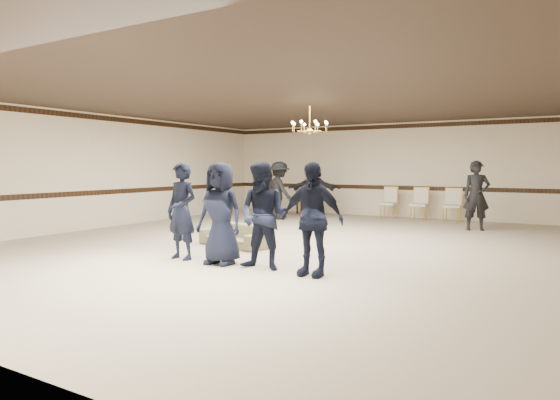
{
  "coord_description": "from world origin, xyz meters",
  "views": [
    {
      "loc": [
        5.24,
        -9.34,
        1.74
      ],
      "look_at": [
        0.07,
        -0.5,
        1.02
      ],
      "focal_mm": 31.27,
      "sensor_mm": 36.0,
      "label": 1
    }
  ],
  "objects_px": {
    "settee": "(234,235)",
    "chandelier": "(310,118)",
    "adult_right": "(477,196)",
    "console_table": "(310,203)",
    "boy_b": "(220,213)",
    "adult_mid": "(313,190)",
    "adult_left": "(279,190)",
    "banquet_chair_mid": "(419,204)",
    "boy_a": "(182,211)",
    "boy_d": "(312,219)",
    "banquet_chair_left": "(389,203)",
    "boy_c": "(264,216)",
    "banquet_chair_right": "(452,206)"
  },
  "relations": [
    {
      "from": "chandelier",
      "to": "adult_right",
      "type": "xyz_separation_m",
      "value": [
        3.2,
        3.65,
        -1.93
      ]
    },
    {
      "from": "boy_b",
      "to": "banquet_chair_left",
      "type": "bearing_deg",
      "value": 85.8
    },
    {
      "from": "boy_b",
      "to": "banquet_chair_right",
      "type": "xyz_separation_m",
      "value": [
        2.26,
        8.72,
        -0.38
      ]
    },
    {
      "from": "boy_a",
      "to": "boy_b",
      "type": "bearing_deg",
      "value": 3.37
    },
    {
      "from": "chandelier",
      "to": "boy_c",
      "type": "xyz_separation_m",
      "value": [
        0.91,
        -3.48,
        -1.97
      ]
    },
    {
      "from": "boy_d",
      "to": "boy_c",
      "type": "bearing_deg",
      "value": 179.44
    },
    {
      "from": "chandelier",
      "to": "banquet_chair_mid",
      "type": "distance_m",
      "value": 5.88
    },
    {
      "from": "chandelier",
      "to": "adult_mid",
      "type": "relative_size",
      "value": 0.5
    },
    {
      "from": "banquet_chair_left",
      "to": "console_table",
      "type": "height_order",
      "value": "banquet_chair_left"
    },
    {
      "from": "chandelier",
      "to": "banquet_chair_mid",
      "type": "xyz_separation_m",
      "value": [
        1.26,
        5.24,
        -2.36
      ]
    },
    {
      "from": "banquet_chair_left",
      "to": "banquet_chair_mid",
      "type": "relative_size",
      "value": 1.0
    },
    {
      "from": "adult_left",
      "to": "chandelier",
      "type": "bearing_deg",
      "value": 157.08
    },
    {
      "from": "adult_left",
      "to": "adult_mid",
      "type": "bearing_deg",
      "value": -114.98
    },
    {
      "from": "boy_a",
      "to": "adult_mid",
      "type": "relative_size",
      "value": 0.96
    },
    {
      "from": "chandelier",
      "to": "banquet_chair_left",
      "type": "height_order",
      "value": "chandelier"
    },
    {
      "from": "settee",
      "to": "banquet_chair_left",
      "type": "xyz_separation_m",
      "value": [
        1.16,
        7.05,
        0.28
      ]
    },
    {
      "from": "chandelier",
      "to": "boy_b",
      "type": "bearing_deg",
      "value": -89.87
    },
    {
      "from": "adult_left",
      "to": "boy_c",
      "type": "bearing_deg",
      "value": 145.65
    },
    {
      "from": "adult_left",
      "to": "console_table",
      "type": "bearing_deg",
      "value": -64.67
    },
    {
      "from": "boy_b",
      "to": "adult_mid",
      "type": "xyz_separation_m",
      "value": [
        -1.91,
        7.53,
        0.04
      ]
    },
    {
      "from": "adult_mid",
      "to": "banquet_chair_mid",
      "type": "distance_m",
      "value": 3.41
    },
    {
      "from": "adult_right",
      "to": "console_table",
      "type": "bearing_deg",
      "value": 143.35
    },
    {
      "from": "chandelier",
      "to": "boy_d",
      "type": "distance_m",
      "value": 4.39
    },
    {
      "from": "settee",
      "to": "chandelier",
      "type": "bearing_deg",
      "value": 76.02
    },
    {
      "from": "adult_right",
      "to": "console_table",
      "type": "relative_size",
      "value": 1.92
    },
    {
      "from": "adult_left",
      "to": "banquet_chair_mid",
      "type": "relative_size",
      "value": 1.82
    },
    {
      "from": "console_table",
      "to": "banquet_chair_left",
      "type": "bearing_deg",
      "value": 1.16
    },
    {
      "from": "chandelier",
      "to": "boy_d",
      "type": "relative_size",
      "value": 0.52
    },
    {
      "from": "adult_left",
      "to": "banquet_chair_left",
      "type": "distance_m",
      "value": 3.63
    },
    {
      "from": "boy_d",
      "to": "banquet_chair_mid",
      "type": "height_order",
      "value": "boy_d"
    },
    {
      "from": "adult_mid",
      "to": "banquet_chair_right",
      "type": "bearing_deg",
      "value": 175.59
    },
    {
      "from": "settee",
      "to": "adult_right",
      "type": "distance_m",
      "value": 6.86
    },
    {
      "from": "boy_d",
      "to": "banquet_chair_right",
      "type": "height_order",
      "value": "boy_d"
    },
    {
      "from": "banquet_chair_right",
      "to": "console_table",
      "type": "bearing_deg",
      "value": 173.76
    },
    {
      "from": "boy_a",
      "to": "adult_left",
      "type": "relative_size",
      "value": 0.96
    },
    {
      "from": "boy_d",
      "to": "banquet_chair_left",
      "type": "bearing_deg",
      "value": 99.48
    },
    {
      "from": "boy_c",
      "to": "banquet_chair_left",
      "type": "distance_m",
      "value": 8.75
    },
    {
      "from": "adult_right",
      "to": "banquet_chair_mid",
      "type": "height_order",
      "value": "adult_right"
    },
    {
      "from": "settee",
      "to": "adult_mid",
      "type": "distance_m",
      "value": 5.98
    },
    {
      "from": "settee",
      "to": "adult_left",
      "type": "distance_m",
      "value": 5.54
    },
    {
      "from": "banquet_chair_left",
      "to": "console_table",
      "type": "relative_size",
      "value": 1.06
    },
    {
      "from": "adult_right",
      "to": "banquet_chair_mid",
      "type": "distance_m",
      "value": 2.54
    },
    {
      "from": "chandelier",
      "to": "console_table",
      "type": "relative_size",
      "value": 0.96
    },
    {
      "from": "boy_c",
      "to": "adult_mid",
      "type": "relative_size",
      "value": 0.96
    },
    {
      "from": "boy_b",
      "to": "adult_mid",
      "type": "relative_size",
      "value": 0.96
    },
    {
      "from": "boy_b",
      "to": "console_table",
      "type": "height_order",
      "value": "boy_b"
    },
    {
      "from": "settee",
      "to": "banquet_chair_mid",
      "type": "distance_m",
      "value": 7.38
    },
    {
      "from": "settee",
      "to": "console_table",
      "type": "xyz_separation_m",
      "value": [
        -1.84,
        7.25,
        0.17
      ]
    },
    {
      "from": "adult_right",
      "to": "banquet_chair_left",
      "type": "bearing_deg",
      "value": 131.66
    },
    {
      "from": "chandelier",
      "to": "adult_mid",
      "type": "distance_m",
      "value": 4.87
    }
  ]
}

